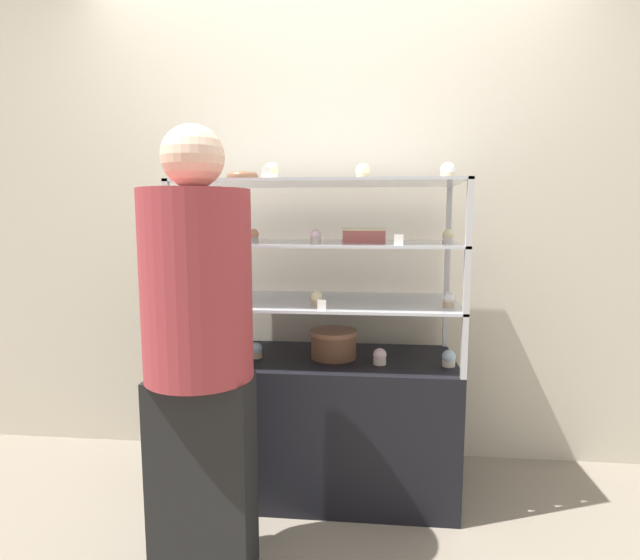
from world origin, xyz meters
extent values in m
plane|color=gray|center=(0.00, 0.00, 0.00)|extent=(20.00, 20.00, 0.00)
cube|color=beige|center=(0.00, 0.41, 1.30)|extent=(8.00, 0.05, 2.60)
cube|color=black|center=(0.00, 0.00, 0.32)|extent=(1.24, 0.54, 0.65)
cube|color=#B7B7BC|center=(-0.61, 0.26, 0.78)|extent=(0.02, 0.02, 0.27)
cube|color=#B7B7BC|center=(0.61, 0.26, 0.78)|extent=(0.02, 0.02, 0.27)
cube|color=#B7B7BC|center=(-0.61, -0.26, 0.78)|extent=(0.02, 0.02, 0.27)
cube|color=#B7B7BC|center=(0.61, -0.26, 0.78)|extent=(0.02, 0.02, 0.27)
cube|color=#B7BCC6|center=(0.00, 0.00, 0.91)|extent=(1.24, 0.54, 0.01)
cube|color=#B7B7BC|center=(-0.61, 0.26, 1.05)|extent=(0.02, 0.02, 0.27)
cube|color=#B7B7BC|center=(0.61, 0.26, 1.05)|extent=(0.02, 0.02, 0.27)
cube|color=#B7B7BC|center=(-0.61, -0.26, 1.05)|extent=(0.02, 0.02, 0.27)
cube|color=#B7B7BC|center=(0.61, -0.26, 1.05)|extent=(0.02, 0.02, 0.27)
cube|color=#B7BCC6|center=(0.00, 0.00, 1.18)|extent=(1.24, 0.54, 0.01)
cube|color=#B7B7BC|center=(-0.61, 0.26, 1.32)|extent=(0.02, 0.02, 0.27)
cube|color=#B7B7BC|center=(0.61, 0.26, 1.32)|extent=(0.02, 0.02, 0.27)
cube|color=#B7B7BC|center=(-0.61, -0.26, 1.32)|extent=(0.02, 0.02, 0.27)
cube|color=#B7B7BC|center=(0.61, -0.26, 1.32)|extent=(0.02, 0.02, 0.27)
cube|color=#B7BCC6|center=(0.00, 0.00, 1.45)|extent=(1.24, 0.54, 0.01)
cylinder|color=brown|center=(0.06, -0.01, 0.70)|extent=(0.21, 0.21, 0.11)
cylinder|color=#8C5B42|center=(0.06, -0.01, 0.77)|extent=(0.22, 0.22, 0.02)
cube|color=#C66660|center=(0.20, -0.03, 1.21)|extent=(0.19, 0.13, 0.05)
cube|color=#F4EAB2|center=(0.20, -0.03, 1.24)|extent=(0.19, 0.13, 0.01)
cylinder|color=#CCB28C|center=(-0.56, -0.05, 0.66)|extent=(0.06, 0.06, 0.03)
sphere|color=silver|center=(-0.56, -0.05, 0.69)|extent=(0.06, 0.06, 0.06)
cylinder|color=#CCB28C|center=(-0.29, -0.04, 0.66)|extent=(0.06, 0.06, 0.03)
sphere|color=silver|center=(-0.29, -0.04, 0.69)|extent=(0.06, 0.06, 0.06)
cylinder|color=beige|center=(0.28, -0.09, 0.66)|extent=(0.06, 0.06, 0.03)
sphere|color=silver|center=(0.28, -0.09, 0.69)|extent=(0.06, 0.06, 0.06)
cylinder|color=beige|center=(0.58, -0.09, 0.66)|extent=(0.06, 0.06, 0.03)
sphere|color=silver|center=(0.58, -0.09, 0.69)|extent=(0.06, 0.06, 0.06)
cube|color=white|center=(-0.36, -0.25, 0.67)|extent=(0.04, 0.00, 0.04)
cylinder|color=beige|center=(-0.57, -0.04, 0.93)|extent=(0.05, 0.05, 0.03)
sphere|color=silver|center=(-0.57, -0.04, 0.96)|extent=(0.05, 0.05, 0.05)
cylinder|color=#CCB28C|center=(0.00, -0.14, 0.93)|extent=(0.05, 0.05, 0.03)
sphere|color=#F4EAB2|center=(0.00, -0.14, 0.96)|extent=(0.05, 0.05, 0.05)
cylinder|color=#CCB28C|center=(0.56, -0.12, 0.93)|extent=(0.05, 0.05, 0.03)
sphere|color=white|center=(0.56, -0.12, 0.96)|extent=(0.05, 0.05, 0.05)
cube|color=white|center=(0.03, -0.25, 0.94)|extent=(0.04, 0.00, 0.04)
cylinder|color=beige|center=(-0.57, -0.13, 1.20)|extent=(0.05, 0.05, 0.02)
sphere|color=silver|center=(-0.57, -0.13, 1.22)|extent=(0.05, 0.05, 0.05)
cylinder|color=beige|center=(-0.30, -0.04, 1.20)|extent=(0.05, 0.05, 0.02)
sphere|color=#E5996B|center=(-0.30, -0.04, 1.22)|extent=(0.05, 0.05, 0.05)
cylinder|color=beige|center=(-0.01, -0.12, 1.20)|extent=(0.05, 0.05, 0.02)
sphere|color=silver|center=(-0.01, -0.12, 1.22)|extent=(0.05, 0.05, 0.05)
cylinder|color=white|center=(0.56, -0.05, 1.20)|extent=(0.05, 0.05, 0.02)
sphere|color=#F4EAB2|center=(0.56, -0.05, 1.22)|extent=(0.05, 0.05, 0.05)
cube|color=white|center=(0.34, -0.25, 1.21)|extent=(0.04, 0.00, 0.04)
cylinder|color=#CCB28C|center=(-0.55, -0.13, 1.47)|extent=(0.06, 0.06, 0.02)
sphere|color=silver|center=(-0.55, -0.13, 1.50)|extent=(0.06, 0.06, 0.06)
cylinder|color=white|center=(-0.19, -0.14, 1.47)|extent=(0.06, 0.06, 0.02)
sphere|color=#F4EAB2|center=(-0.19, -0.14, 1.50)|extent=(0.06, 0.06, 0.06)
cylinder|color=#CCB28C|center=(0.19, -0.07, 1.47)|extent=(0.06, 0.06, 0.02)
sphere|color=#F4EAB2|center=(0.19, -0.07, 1.50)|extent=(0.06, 0.06, 0.06)
cylinder|color=#CCB28C|center=(0.55, -0.08, 1.47)|extent=(0.06, 0.06, 0.02)
sphere|color=white|center=(0.55, -0.08, 1.50)|extent=(0.06, 0.06, 0.06)
cube|color=white|center=(-0.19, -0.25, 1.48)|extent=(0.04, 0.00, 0.04)
torus|color=brown|center=(-0.34, -0.05, 1.48)|extent=(0.14, 0.14, 0.04)
cube|color=black|center=(-0.36, -0.62, 0.37)|extent=(0.36, 0.20, 0.74)
cylinder|color=#993338|center=(-0.36, -0.62, 1.07)|extent=(0.37, 0.37, 0.65)
sphere|color=beige|center=(-0.36, -0.62, 1.50)|extent=(0.21, 0.21, 0.21)
camera|label=1|loc=(0.23, -2.25, 1.30)|focal=28.00mm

